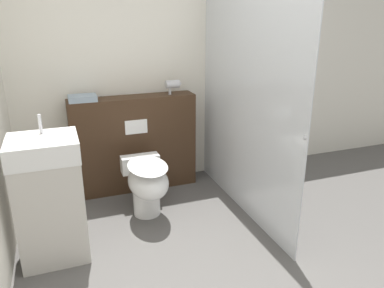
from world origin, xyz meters
name	(u,v)px	position (x,y,z in m)	size (l,w,h in m)	color
ground_plane	(222,288)	(0.00, 0.00, 0.00)	(12.00, 12.00, 0.00)	#565451
wall_back	(147,66)	(0.00, 1.92, 1.25)	(8.00, 0.06, 2.50)	silver
partition_panel	(135,144)	(-0.20, 1.74, 0.49)	(1.25, 0.25, 0.98)	#3D2819
shower_glass	(245,104)	(0.64, 0.98, 1.01)	(0.04, 1.82, 2.02)	silver
toilet	(147,183)	(-0.23, 1.12, 0.33)	(0.36, 0.63, 0.53)	white
sink_vanity	(50,199)	(-1.04, 0.80, 0.48)	(0.48, 0.44, 1.09)	beige
hair_drier	(173,84)	(0.21, 1.71, 1.08)	(0.17, 0.08, 0.15)	#B7B7BC
folded_towel	(82,98)	(-0.68, 1.72, 1.01)	(0.26, 0.20, 0.05)	#8C9EAD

